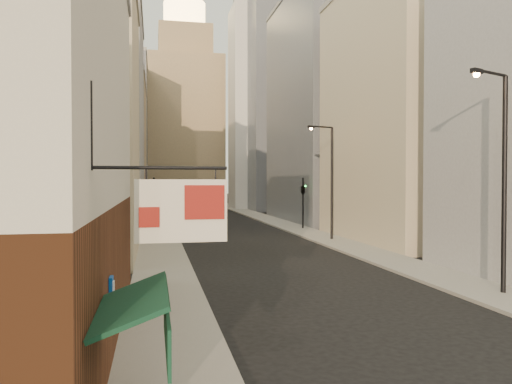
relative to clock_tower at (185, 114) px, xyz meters
The scene contains 16 objects.
sidewalk_left 41.32m from the clock_tower, 98.46° to the right, with size 3.00×140.00×0.15m, color gray.
sidewalk_right 41.64m from the clock_tower, 78.54° to the right, with size 3.00×140.00×0.15m, color gray.
near_building_left 84.40m from the clock_tower, 96.86° to the right, with size 8.30×23.04×12.30m.
left_bldg_beige 67.60m from the clock_tower, 99.46° to the right, with size 8.00×12.00×16.00m, color #BEAF90.
left_bldg_grey 51.76m from the clock_tower, 102.41° to the right, with size 8.00×16.00×20.00m, color gray.
left_bldg_tan 35.05m from the clock_tower, 108.97° to the right, with size 8.00×18.00×17.00m, color #9A8262.
left_bldg_wingrid 17.23m from the clock_tower, 132.51° to the right, with size 8.00×20.00×24.00m, color gray.
right_bldg_beige 63.81m from the clock_tower, 78.16° to the right, with size 8.00×16.00×20.00m, color #BEAF90.
right_bldg_wingrid 44.21m from the clock_tower, 72.80° to the right, with size 8.00×20.00×26.00m, color gray.
highrise 24.93m from the clock_tower, 36.38° to the right, with size 21.00×23.00×51.20m.
clock_tower is the anchor object (origin of this frame).
white_tower 17.83m from the clock_tower, 51.84° to the right, with size 8.00×8.00×41.50m.
streetlamp_near 81.46m from the clock_tower, 84.50° to the right, with size 2.23×1.04×8.97m.
streetlamp_mid 62.61m from the clock_tower, 83.03° to the right, with size 2.27×0.85×8.91m.
traffic_light_left 54.24m from the clock_tower, 96.53° to the right, with size 0.54×0.43×5.00m.
traffic_light_right 54.14m from the clock_tower, 81.11° to the right, with size 0.81×0.81×5.00m.
Camera 1 is at (-6.97, -5.76, 4.67)m, focal length 35.00 mm.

